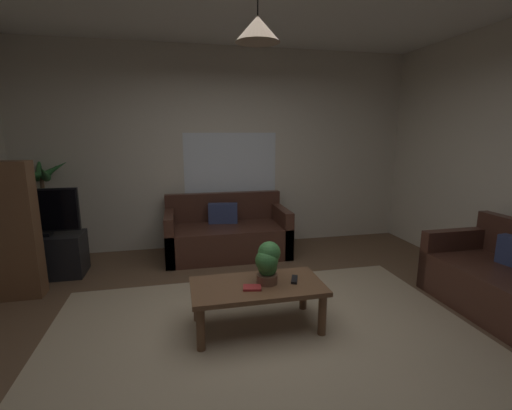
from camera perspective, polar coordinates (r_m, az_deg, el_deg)
name	(u,v)px	position (r m, az deg, el deg)	size (l,w,h in m)	color
floor	(264,334)	(3.22, 1.23, -19.90)	(5.57, 4.97, 0.02)	brown
rug	(270,346)	(3.05, 2.19, -21.59)	(3.62, 2.73, 0.01)	tan
wall_back	(223,150)	(5.23, -5.33, 8.81)	(5.69, 0.06, 2.83)	beige
window_pane	(231,172)	(5.23, -4.08, 5.37)	(1.35, 0.01, 1.12)	white
couch_under_window	(227,235)	(4.93, -4.67, -4.87)	(1.64, 0.81, 0.82)	#47281E
coffee_table	(257,291)	(3.13, 0.23, -13.64)	(1.13, 0.58, 0.40)	brown
book_on_table_0	(252,288)	(3.02, -0.62, -13.11)	(0.15, 0.11, 0.02)	#B22D2D
remote_on_table_0	(294,279)	(3.19, 6.17, -11.78)	(0.05, 0.16, 0.02)	black
potted_plant_on_table	(268,261)	(3.06, 1.89, -9.03)	(0.22, 0.22, 0.36)	brown
tv_stand	(43,256)	(4.89, -30.92, -7.01)	(0.90, 0.44, 0.50)	black
tv	(37,212)	(4.74, -31.68, -0.96)	(0.89, 0.16, 0.55)	black
potted_palm_corner	(45,215)	(5.30, -30.69, -1.35)	(0.71, 0.88, 1.42)	#B77051
pendant_lamp	(258,29)	(2.92, 0.27, 26.40)	(0.34, 0.34, 0.51)	black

